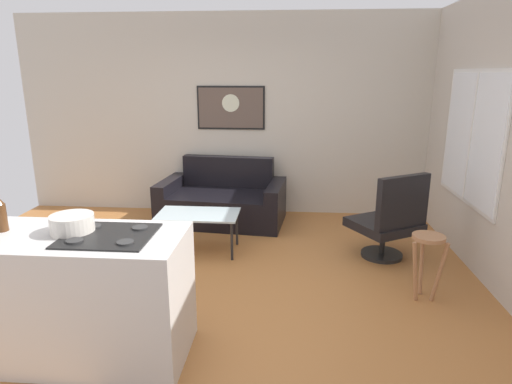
% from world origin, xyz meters
% --- Properties ---
extents(ground, '(6.40, 6.40, 0.04)m').
position_xyz_m(ground, '(0.00, 0.00, -0.02)').
color(ground, '#AA6B36').
extents(back_wall, '(6.40, 0.05, 2.80)m').
position_xyz_m(back_wall, '(0.00, 2.42, 1.40)').
color(back_wall, beige).
rests_on(back_wall, ground).
extents(right_wall, '(0.05, 6.40, 2.80)m').
position_xyz_m(right_wall, '(2.62, 0.30, 1.40)').
color(right_wall, beige).
rests_on(right_wall, ground).
extents(couch, '(1.75, 1.09, 0.85)m').
position_xyz_m(couch, '(-0.22, 1.91, 0.27)').
color(couch, black).
rests_on(couch, ground).
extents(coffee_table, '(0.92, 0.54, 0.46)m').
position_xyz_m(coffee_table, '(-0.34, 0.82, 0.41)').
color(coffee_table, silver).
rests_on(coffee_table, ground).
extents(armchair, '(0.88, 0.87, 0.98)m').
position_xyz_m(armchair, '(1.79, 0.76, 0.45)').
color(armchair, black).
rests_on(armchair, ground).
extents(bar_stool, '(0.33, 0.32, 0.61)m').
position_xyz_m(bar_stool, '(1.93, -0.11, 0.46)').
color(bar_stool, '#A46F49').
rests_on(bar_stool, ground).
extents(kitchen_counter, '(1.57, 0.71, 0.95)m').
position_xyz_m(kitchen_counter, '(-0.81, -1.14, 0.46)').
color(kitchen_counter, silver).
rests_on(kitchen_counter, ground).
extents(soda_bottle, '(0.09, 0.09, 0.28)m').
position_xyz_m(soda_bottle, '(-1.31, -1.10, 1.05)').
color(soda_bottle, '#4C2B15').
rests_on(soda_bottle, kitchen_counter).
extents(mixing_bowl, '(0.30, 0.30, 0.13)m').
position_xyz_m(mixing_bowl, '(-0.80, -1.09, 0.98)').
color(mixing_bowl, silver).
rests_on(mixing_bowl, kitchen_counter).
extents(wall_painting, '(0.96, 0.03, 0.61)m').
position_xyz_m(wall_painting, '(-0.16, 2.38, 1.52)').
color(wall_painting, black).
extents(window, '(0.03, 1.51, 1.39)m').
position_xyz_m(window, '(2.59, 0.90, 1.34)').
color(window, silver).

